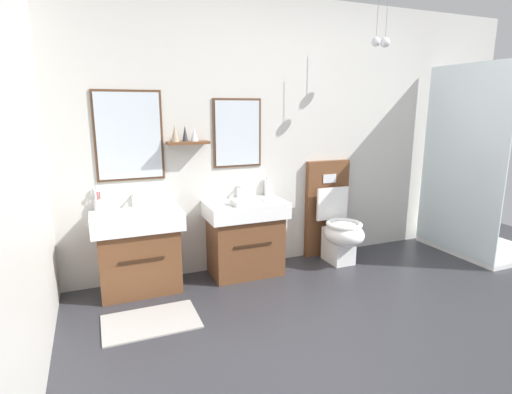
{
  "coord_description": "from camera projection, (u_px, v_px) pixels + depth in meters",
  "views": [
    {
      "loc": [
        -1.98,
        -1.64,
        1.53
      ],
      "look_at": [
        -0.67,
        1.57,
        0.75
      ],
      "focal_mm": 28.17,
      "sensor_mm": 36.0,
      "label": 1
    }
  ],
  "objects": [
    {
      "name": "ground_plane",
      "position": [
        446.0,
        361.0,
        2.56
      ],
      "size": [
        6.1,
        5.2,
        0.1
      ],
      "primitive_type": "cube",
      "color": "#2D2D33",
      "rests_on": "ground"
    },
    {
      "name": "wall_back",
      "position": [
        303.0,
        135.0,
        4.02
      ],
      "size": [
        4.9,
        0.62,
        2.52
      ],
      "color": "beige",
      "rests_on": "ground"
    },
    {
      "name": "bath_mat",
      "position": [
        151.0,
        322.0,
        2.92
      ],
      "size": [
        0.68,
        0.44,
        0.01
      ],
      "primitive_type": "cube",
      "color": "#9E9993",
      "rests_on": "ground"
    },
    {
      "name": "vanity_sink_left",
      "position": [
        139.0,
        249.0,
        3.37
      ],
      "size": [
        0.73,
        0.46,
        0.69
      ],
      "color": "brown",
      "rests_on": "ground"
    },
    {
      "name": "tap_on_left_sink",
      "position": [
        134.0,
        199.0,
        3.43
      ],
      "size": [
        0.03,
        0.13,
        0.11
      ],
      "color": "silver",
      "rests_on": "vanity_sink_left"
    },
    {
      "name": "vanity_sink_right",
      "position": [
        245.0,
        236.0,
        3.72
      ],
      "size": [
        0.73,
        0.46,
        0.69
      ],
      "color": "brown",
      "rests_on": "ground"
    },
    {
      "name": "tap_on_right_sink",
      "position": [
        239.0,
        190.0,
        3.78
      ],
      "size": [
        0.03,
        0.13,
        0.11
      ],
      "color": "silver",
      "rests_on": "vanity_sink_right"
    },
    {
      "name": "toilet",
      "position": [
        335.0,
        224.0,
        4.07
      ],
      "size": [
        0.48,
        0.63,
        1.0
      ],
      "color": "brown",
      "rests_on": "ground"
    },
    {
      "name": "toothbrush_cup",
      "position": [
        98.0,
        203.0,
        3.32
      ],
      "size": [
        0.07,
        0.08,
        0.21
      ],
      "color": "silver",
      "rests_on": "vanity_sink_left"
    },
    {
      "name": "soap_dispenser",
      "position": [
        267.0,
        187.0,
        3.89
      ],
      "size": [
        0.06,
        0.06,
        0.19
      ],
      "color": "white",
      "rests_on": "vanity_sink_right"
    },
    {
      "name": "folded_hand_towel",
      "position": [
        246.0,
        202.0,
        3.51
      ],
      "size": [
        0.22,
        0.16,
        0.04
      ],
      "primitive_type": "cube",
      "color": "white",
      "rests_on": "vanity_sink_right"
    },
    {
      "name": "shower_tray",
      "position": [
        473.0,
        213.0,
        4.27
      ],
      "size": [
        0.87,
        1.0,
        1.95
      ],
      "color": "white",
      "rests_on": "ground"
    }
  ]
}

